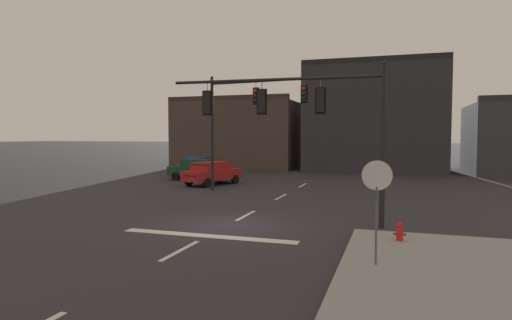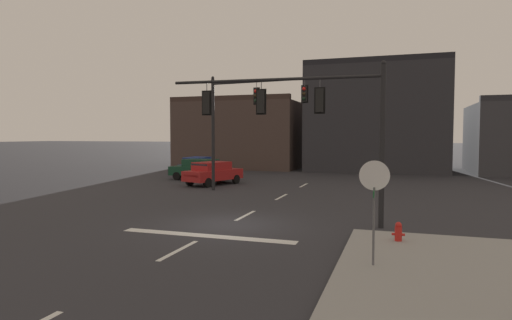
# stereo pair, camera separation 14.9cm
# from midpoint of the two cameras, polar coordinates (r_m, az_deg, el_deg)

# --- Properties ---
(ground_plane) EXTENTS (400.00, 400.00, 0.00)m
(ground_plane) POSITION_cam_midpoint_polar(r_m,az_deg,el_deg) (17.08, -3.83, -8.45)
(ground_plane) COLOR #2B2B30
(sidewalk_near_corner) EXTENTS (5.00, 8.00, 0.15)m
(sidewalk_near_corner) POSITION_cam_midpoint_polar(r_m,az_deg,el_deg) (12.07, 22.94, -13.31)
(sidewalk_near_corner) COLOR gray
(sidewalk_near_corner) RESTS_ON ground
(stop_bar_paint) EXTENTS (6.40, 0.50, 0.01)m
(stop_bar_paint) POSITION_cam_midpoint_polar(r_m,az_deg,el_deg) (15.29, -6.64, -9.85)
(stop_bar_paint) COLOR silver
(stop_bar_paint) RESTS_ON ground
(lane_centreline) EXTENTS (0.16, 26.40, 0.01)m
(lane_centreline) POSITION_cam_midpoint_polar(r_m,az_deg,el_deg) (18.92, -1.57, -7.29)
(lane_centreline) COLOR silver
(lane_centreline) RESTS_ON ground
(signal_mast_near_side) EXTENTS (8.46, 0.57, 6.21)m
(signal_mast_near_side) POSITION_cam_midpoint_polar(r_m,az_deg,el_deg) (17.02, 6.43, 6.14)
(signal_mast_near_side) COLOR black
(signal_mast_near_side) RESTS_ON ground
(signal_mast_far_side) EXTENTS (7.88, 1.06, 7.15)m
(signal_mast_far_side) POSITION_cam_midpoint_polar(r_m,az_deg,el_deg) (26.40, -1.68, 6.39)
(signal_mast_far_side) COLOR black
(signal_mast_far_side) RESTS_ON ground
(stop_sign) EXTENTS (0.76, 0.64, 2.83)m
(stop_sign) POSITION_cam_midpoint_polar(r_m,az_deg,el_deg) (11.44, 15.21, -3.48)
(stop_sign) COLOR #56565B
(stop_sign) RESTS_ON ground
(car_lot_nearside) EXTENTS (3.16, 4.75, 1.61)m
(car_lot_nearside) POSITION_cam_midpoint_polar(r_m,az_deg,el_deg) (30.61, -5.94, -1.65)
(car_lot_nearside) COLOR #A81E1E
(car_lot_nearside) RESTS_ON ground
(car_lot_middle) EXTENTS (4.49, 2.00, 1.61)m
(car_lot_middle) POSITION_cam_midpoint_polar(r_m,az_deg,el_deg) (34.09, -7.74, -1.17)
(car_lot_middle) COLOR #143D28
(car_lot_middle) RESTS_ON ground
(car_lot_farside) EXTENTS (2.06, 4.51, 1.61)m
(car_lot_farside) POSITION_cam_midpoint_polar(r_m,az_deg,el_deg) (37.56, -7.94, -0.76)
(car_lot_farside) COLOR navy
(car_lot_farside) RESTS_ON ground
(fire_hydrant) EXTENTS (0.40, 0.30, 0.75)m
(fire_hydrant) POSITION_cam_midpoint_polar(r_m,az_deg,el_deg) (14.57, 18.05, -9.33)
(fire_hydrant) COLOR red
(fire_hydrant) RESTS_ON ground
(building_row) EXTENTS (50.33, 12.68, 10.45)m
(building_row) POSITION_cam_midpoint_polar(r_m,az_deg,el_deg) (45.73, 18.16, 3.61)
(building_row) COLOR #473833
(building_row) RESTS_ON ground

